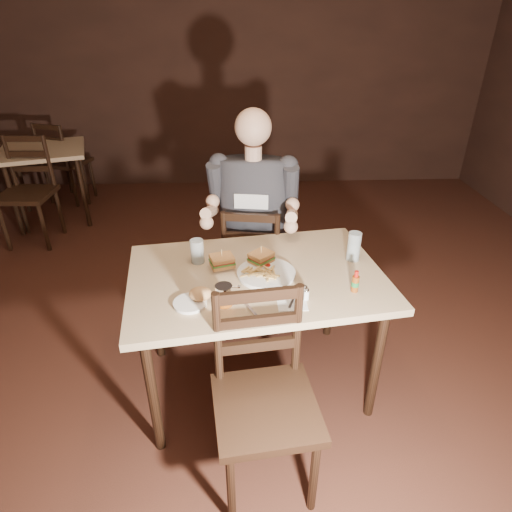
{
  "coord_description": "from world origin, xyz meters",
  "views": [
    {
      "loc": [
        -0.02,
        -1.97,
        1.95
      ],
      "look_at": [
        0.07,
        -0.02,
        0.85
      ],
      "focal_mm": 30.0,
      "sensor_mm": 36.0,
      "label": 1
    }
  ],
  "objects_px": {
    "bg_chair_far": "(67,162)",
    "main_table": "(256,286)",
    "bg_chair_near": "(26,194)",
    "glass_right": "(354,246)",
    "bg_table": "(44,157)",
    "hot_sauce": "(356,281)",
    "side_plate": "(190,304)",
    "diner": "(253,194)",
    "glass_left": "(197,251)",
    "chair_far": "(254,262)",
    "syrup_dispenser": "(224,295)",
    "chair_near": "(266,408)",
    "dinner_plate": "(266,274)"
  },
  "relations": [
    {
      "from": "chair_far",
      "to": "diner",
      "type": "relative_size",
      "value": 0.88
    },
    {
      "from": "chair_far",
      "to": "hot_sauce",
      "type": "relative_size",
      "value": 7.87
    },
    {
      "from": "diner",
      "to": "glass_left",
      "type": "height_order",
      "value": "diner"
    },
    {
      "from": "hot_sauce",
      "to": "side_plate",
      "type": "relative_size",
      "value": 0.74
    },
    {
      "from": "dinner_plate",
      "to": "glass_right",
      "type": "bearing_deg",
      "value": 16.76
    },
    {
      "from": "chair_near",
      "to": "dinner_plate",
      "type": "height_order",
      "value": "chair_near"
    },
    {
      "from": "dinner_plate",
      "to": "syrup_dispenser",
      "type": "height_order",
      "value": "syrup_dispenser"
    },
    {
      "from": "bg_table",
      "to": "bg_chair_far",
      "type": "height_order",
      "value": "bg_chair_far"
    },
    {
      "from": "hot_sauce",
      "to": "side_plate",
      "type": "bearing_deg",
      "value": -174.21
    },
    {
      "from": "bg_table",
      "to": "chair_near",
      "type": "relative_size",
      "value": 1.04
    },
    {
      "from": "bg_chair_far",
      "to": "main_table",
      "type": "bearing_deg",
      "value": 143.61
    },
    {
      "from": "bg_table",
      "to": "glass_right",
      "type": "xyz_separation_m",
      "value": [
        2.6,
        -2.37,
        0.17
      ]
    },
    {
      "from": "hot_sauce",
      "to": "glass_right",
      "type": "bearing_deg",
      "value": 78.03
    },
    {
      "from": "bg_chair_far",
      "to": "glass_left",
      "type": "height_order",
      "value": "bg_chair_far"
    },
    {
      "from": "diner",
      "to": "hot_sauce",
      "type": "height_order",
      "value": "diner"
    },
    {
      "from": "chair_far",
      "to": "syrup_dispenser",
      "type": "relative_size",
      "value": 8.55
    },
    {
      "from": "bg_table",
      "to": "glass_left",
      "type": "distance_m",
      "value": 2.94
    },
    {
      "from": "hot_sauce",
      "to": "side_plate",
      "type": "height_order",
      "value": "hot_sauce"
    },
    {
      "from": "glass_left",
      "to": "glass_right",
      "type": "bearing_deg",
      "value": -0.61
    },
    {
      "from": "bg_chair_near",
      "to": "glass_left",
      "type": "xyz_separation_m",
      "value": [
        1.75,
        -1.81,
        0.34
      ]
    },
    {
      "from": "chair_near",
      "to": "bg_chair_far",
      "type": "bearing_deg",
      "value": 112.41
    },
    {
      "from": "diner",
      "to": "glass_left",
      "type": "xyz_separation_m",
      "value": [
        -0.32,
        -0.49,
        -0.14
      ]
    },
    {
      "from": "bg_chair_far",
      "to": "glass_right",
      "type": "bearing_deg",
      "value": 151.24
    },
    {
      "from": "bg_chair_far",
      "to": "hot_sauce",
      "type": "xyz_separation_m",
      "value": [
        2.54,
        -3.23,
        0.36
      ]
    },
    {
      "from": "bg_table",
      "to": "main_table",
      "type": "bearing_deg",
      "value": -50.4
    },
    {
      "from": "bg_table",
      "to": "syrup_dispenser",
      "type": "relative_size",
      "value": 9.52
    },
    {
      "from": "glass_left",
      "to": "chair_far",
      "type": "bearing_deg",
      "value": 58.79
    },
    {
      "from": "chair_far",
      "to": "bg_chair_far",
      "type": "distance_m",
      "value": 3.15
    },
    {
      "from": "bg_table",
      "to": "chair_far",
      "type": "xyz_separation_m",
      "value": [
        2.08,
        -1.82,
        -0.23
      ]
    },
    {
      "from": "glass_right",
      "to": "syrup_dispenser",
      "type": "bearing_deg",
      "value": -150.64
    },
    {
      "from": "chair_near",
      "to": "diner",
      "type": "bearing_deg",
      "value": 83.26
    },
    {
      "from": "glass_right",
      "to": "dinner_plate",
      "type": "bearing_deg",
      "value": -163.24
    },
    {
      "from": "bg_chair_near",
      "to": "glass_left",
      "type": "height_order",
      "value": "bg_chair_near"
    },
    {
      "from": "chair_near",
      "to": "bg_chair_near",
      "type": "relative_size",
      "value": 0.97
    },
    {
      "from": "diner",
      "to": "glass_right",
      "type": "relative_size",
      "value": 6.3
    },
    {
      "from": "bg_chair_near",
      "to": "dinner_plate",
      "type": "relative_size",
      "value": 3.35
    },
    {
      "from": "bg_table",
      "to": "syrup_dispenser",
      "type": "height_order",
      "value": "syrup_dispenser"
    },
    {
      "from": "bg_chair_near",
      "to": "hot_sauce",
      "type": "bearing_deg",
      "value": -37.36
    },
    {
      "from": "main_table",
      "to": "syrup_dispenser",
      "type": "distance_m",
      "value": 0.33
    },
    {
      "from": "chair_near",
      "to": "dinner_plate",
      "type": "relative_size",
      "value": 3.25
    },
    {
      "from": "chair_far",
      "to": "bg_chair_far",
      "type": "height_order",
      "value": "bg_chair_far"
    },
    {
      "from": "hot_sauce",
      "to": "syrup_dispenser",
      "type": "height_order",
      "value": "hot_sauce"
    },
    {
      "from": "main_table",
      "to": "diner",
      "type": "bearing_deg",
      "value": 89.61
    },
    {
      "from": "diner",
      "to": "hot_sauce",
      "type": "xyz_separation_m",
      "value": [
        0.47,
        -0.81,
        -0.15
      ]
    },
    {
      "from": "syrup_dispenser",
      "to": "chair_far",
      "type": "bearing_deg",
      "value": 71.28
    },
    {
      "from": "glass_right",
      "to": "side_plate",
      "type": "height_order",
      "value": "glass_right"
    },
    {
      "from": "bg_chair_far",
      "to": "side_plate",
      "type": "bearing_deg",
      "value": 137.29
    },
    {
      "from": "bg_table",
      "to": "chair_near",
      "type": "bearing_deg",
      "value": -56.31
    },
    {
      "from": "bg_chair_near",
      "to": "glass_right",
      "type": "bearing_deg",
      "value": -32.31
    },
    {
      "from": "side_plate",
      "to": "glass_left",
      "type": "bearing_deg",
      "value": 88.97
    }
  ]
}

